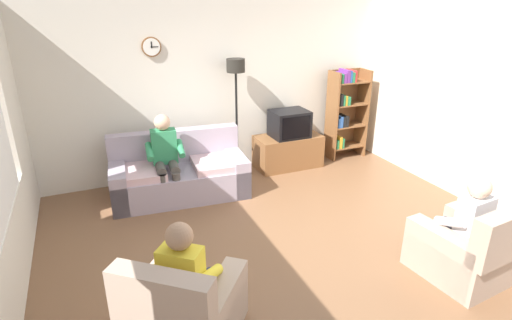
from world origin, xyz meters
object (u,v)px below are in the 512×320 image
(tv, at_px, (289,124))
(floor_lamp, at_px, (236,85))
(armchair_near_window, at_px, (185,311))
(person_in_left_armchair, at_px, (187,273))
(tv_stand, at_px, (288,151))
(armchair_near_bookshelf, at_px, (466,251))
(couch, at_px, (179,175))
(person_in_right_armchair, at_px, (464,220))
(person_on_couch, at_px, (166,154))
(bookshelf, at_px, (344,111))

(tv, bearing_deg, floor_lamp, 172.03)
(armchair_near_window, relative_size, person_in_left_armchair, 1.06)
(tv_stand, xyz_separation_m, armchair_near_bookshelf, (0.32, -3.36, 0.02))
(couch, distance_m, tv, 2.03)
(armchair_near_bookshelf, xyz_separation_m, person_in_right_armchair, (-0.01, 0.09, 0.32))
(person_in_left_armchair, distance_m, person_in_right_armchair, 2.81)
(floor_lamp, bearing_deg, person_on_couch, -155.97)
(couch, bearing_deg, floor_lamp, 22.90)
(person_on_couch, bearing_deg, armchair_near_bookshelf, -49.73)
(bookshelf, height_order, armchair_near_window, bookshelf)
(floor_lamp, distance_m, armchair_near_window, 3.78)
(floor_lamp, xyz_separation_m, person_in_left_armchair, (-1.61, -3.11, -0.85))
(armchair_near_bookshelf, bearing_deg, bookshelf, 76.58)
(floor_lamp, height_order, armchair_near_bookshelf, floor_lamp)
(couch, height_order, armchair_near_bookshelf, same)
(couch, distance_m, tv_stand, 1.98)
(person_in_right_armchair, bearing_deg, tv_stand, 95.37)
(tv_stand, bearing_deg, tv, -90.00)
(person_on_couch, bearing_deg, tv_stand, 12.19)
(armchair_near_window, xyz_separation_m, person_in_left_armchair, (0.06, 0.07, 0.32))
(floor_lamp, bearing_deg, tv, -7.97)
(bookshelf, xyz_separation_m, person_in_right_armchair, (-0.83, -3.35, -0.23))
(floor_lamp, xyz_separation_m, armchair_near_bookshelf, (1.20, -3.46, -1.16))
(floor_lamp, relative_size, person_on_couch, 1.49)
(tv, height_order, person_in_left_armchair, person_in_left_armchair)
(person_on_couch, bearing_deg, bookshelf, 9.25)
(armchair_near_window, distance_m, armchair_near_bookshelf, 2.88)
(tv, bearing_deg, armchair_near_window, -129.78)
(couch, xyz_separation_m, person_on_couch, (-0.19, -0.11, 0.39))
(tv_stand, distance_m, armchair_near_bookshelf, 3.38)
(tv_stand, relative_size, armchair_near_bookshelf, 1.16)
(person_in_right_armchair, bearing_deg, armchair_near_bookshelf, -84.63)
(armchair_near_bookshelf, xyz_separation_m, person_in_left_armchair, (-2.81, 0.35, 0.32))
(armchair_near_bookshelf, bearing_deg, person_on_couch, 130.27)
(armchair_near_window, bearing_deg, floor_lamp, 62.38)
(bookshelf, height_order, person_in_right_armchair, bookshelf)
(person_on_couch, bearing_deg, person_in_left_armchair, -97.79)
(bookshelf, bearing_deg, person_in_right_armchair, -103.89)
(tv, height_order, floor_lamp, floor_lamp)
(tv_stand, height_order, person_on_couch, person_on_couch)
(armchair_near_window, bearing_deg, person_on_couch, 81.20)
(tv_stand, bearing_deg, armchair_near_bookshelf, -84.63)
(armchair_near_bookshelf, xyz_separation_m, person_on_couch, (-2.46, 2.90, 0.41))
(couch, bearing_deg, person_in_left_armchair, -101.43)
(armchair_near_bookshelf, distance_m, person_in_right_armchair, 0.33)
(bookshelf, height_order, person_on_couch, bookshelf)
(armchair_near_window, bearing_deg, armchair_near_bookshelf, -5.57)
(bookshelf, xyz_separation_m, armchair_near_bookshelf, (-0.82, -3.44, -0.55))
(person_on_couch, bearing_deg, tv, 11.57)
(armchair_near_bookshelf, relative_size, person_in_left_armchair, 0.85)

